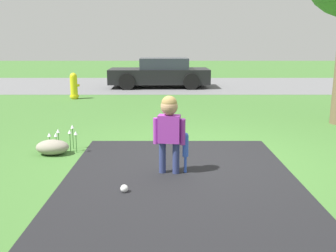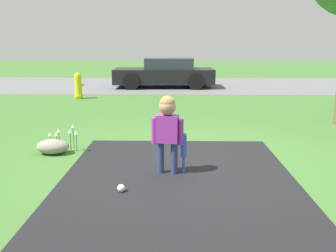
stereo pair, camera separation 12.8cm
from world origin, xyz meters
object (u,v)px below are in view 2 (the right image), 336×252
Objects in this scene: baseball_bat at (184,147)px; sports_ball at (121,188)px; parked_car at (165,73)px; child at (167,124)px; fire_hydrant at (78,86)px.

baseball_bat is 5.99× the size of sports_ball.
child is at bearing 90.40° from parked_car.
sports_ball is at bearing -119.88° from child.
baseball_bat is 9.88m from parked_car.
fire_hydrant is at bearing 115.07° from baseball_bat.
baseball_bat is (0.22, 0.01, -0.33)m from child.
child is 7.41m from fire_hydrant.
fire_hydrant is (-2.95, 6.79, -0.29)m from child.
baseball_bat is 0.15× the size of parked_car.
parked_car reaches higher than sports_ball.
parked_car reaches higher than child.
fire_hydrant reaches higher than baseball_bat.
parked_car is at bearing 88.82° from sports_ball.
child is at bearing 51.25° from sports_ball.
child reaches higher than sports_ball.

